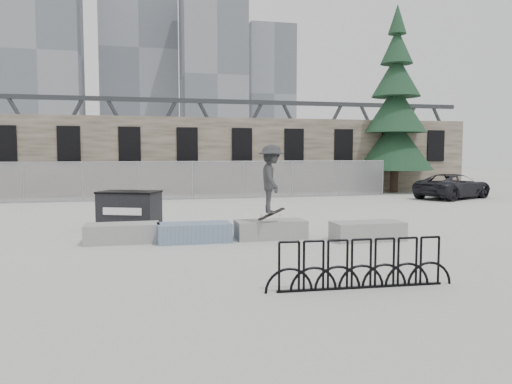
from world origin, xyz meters
TOP-DOWN VIEW (x-y plane):
  - ground at (0.00, 0.00)m, footprint 120.00×120.00m
  - stone_wall at (0.00, 16.24)m, footprint 36.00×2.58m
  - chainlink_fence at (-0.00, 12.50)m, footprint 22.06×0.06m
  - planter_far_left at (-3.25, 0.23)m, footprint 2.00×0.90m
  - planter_center_left at (-1.32, -0.12)m, footprint 2.00×0.90m
  - planter_center_right at (0.88, -0.07)m, footprint 2.00×0.90m
  - planter_offset at (3.46, -1.00)m, footprint 2.00×0.90m
  - dumpster at (-3.08, 2.71)m, footprint 2.16×1.77m
  - bike_rack at (1.10, -5.58)m, footprint 3.59×0.22m
  - spruce_tree at (12.82, 14.50)m, footprint 4.71×4.71m
  - skyline_towers at (-1.01, 93.81)m, footprint 58.00×28.00m
  - truss_bridge at (10.00, 55.00)m, footprint 70.00×3.00m
  - suv at (13.70, 9.73)m, footprint 5.27×3.98m
  - skateboarder at (0.79, -0.48)m, footprint 0.85×1.30m

SIDE VIEW (x-z plane):
  - ground at x=0.00m, z-range 0.00..0.00m
  - planter_far_left at x=-3.25m, z-range 0.02..0.54m
  - planter_center_left at x=-1.32m, z-range 0.02..0.54m
  - planter_center_right at x=0.88m, z-range 0.02..0.54m
  - planter_offset at x=3.46m, z-range 0.02..0.54m
  - bike_rack at x=1.10m, z-range -0.01..0.89m
  - dumpster at x=-3.08m, z-range 0.01..1.23m
  - suv at x=13.70m, z-range 0.00..1.33m
  - chainlink_fence at x=0.00m, z-range 0.03..2.05m
  - skateboarder at x=0.79m, z-range 0.69..2.78m
  - stone_wall at x=0.00m, z-range 0.01..4.51m
  - truss_bridge at x=10.00m, z-range -0.77..9.03m
  - spruce_tree at x=12.82m, z-range -1.00..10.50m
  - skyline_towers at x=-1.01m, z-range -3.21..44.79m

